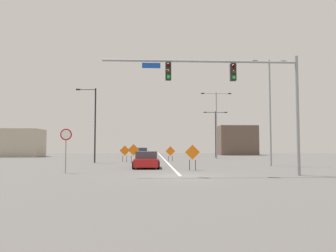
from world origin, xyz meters
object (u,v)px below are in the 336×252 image
Objects in this scene: stop_sign at (66,142)px; street_lamp_far_right at (216,130)px; street_lamp_near_left at (94,121)px; construction_sign_right_lane at (125,151)px; street_lamp_mid_right at (270,104)px; car_red_far at (146,160)px; street_lamp_far_left at (216,120)px; construction_sign_median_near at (170,152)px; traffic_signal_assembly at (235,84)px; construction_sign_left_lane at (192,154)px; car_blue_near at (142,152)px; construction_sign_right_shoulder at (134,151)px.

street_lamp_far_right is (15.59, 29.23, 2.31)m from stop_sign.
street_lamp_near_left is 4.91m from construction_sign_right_lane.
street_lamp_far_right is 0.75× the size of street_lamp_mid_right.
stop_sign reaches higher than car_red_far.
construction_sign_right_lane is at bearing -143.76° from street_lamp_far_left.
street_lamp_near_left is at bearing -158.34° from construction_sign_median_near.
street_lamp_near_left is (-0.61, 13.85, 2.41)m from stop_sign.
traffic_signal_assembly reaches higher than construction_sign_median_near.
street_lamp_far_left reaches higher than construction_sign_left_lane.
street_lamp_far_left is 1.31× the size of street_lamp_far_right.
traffic_signal_assembly is 11.44m from stop_sign.
car_blue_near is at bearing 99.39° from traffic_signal_assembly.
traffic_signal_assembly is at bearing -81.97° from construction_sign_median_near.
car_red_far is (5.81, -8.95, -3.81)m from street_lamp_near_left.
stop_sign is 28.84m from street_lamp_far_left.
street_lamp_far_right is at bearing 80.53° from street_lamp_far_left.
traffic_signal_assembly is 6.74× the size of construction_sign_median_near.
construction_sign_left_lane is at bearing -64.78° from construction_sign_right_shoulder.
construction_sign_median_near is at bearing -122.78° from street_lamp_far_right.
street_lamp_far_left is 4.74× the size of construction_sign_right_shoulder.
street_lamp_mid_right reaches higher than construction_sign_right_shoulder.
street_lamp_far_right is 20.65m from construction_sign_right_shoulder.
traffic_signal_assembly reaches higher than stop_sign.
stop_sign is at bearing -114.51° from construction_sign_median_near.
construction_sign_right_lane is 0.47× the size of car_blue_near.
street_lamp_mid_right reaches higher than street_lamp_far_right.
traffic_signal_assembly is 27.30m from street_lamp_far_left.
car_blue_near is at bearing 92.10° from car_red_far.
construction_sign_median_near is (7.84, 17.20, -0.94)m from stop_sign.
construction_sign_right_lane is (-8.01, 18.04, -4.33)m from traffic_signal_assembly.
car_red_far is at bearing -76.36° from construction_sign_right_lane.
construction_sign_right_lane is at bearing 28.22° from street_lamp_near_left.
car_red_far is (-5.42, 7.36, -4.86)m from traffic_signal_assembly.
construction_sign_right_shoulder reaches higher than car_blue_near.
street_lamp_near_left is at bearing 158.96° from street_lamp_mid_right.
street_lamp_far_right is 3.84× the size of construction_sign_left_lane.
construction_sign_median_near is (-0.78, 14.96, -0.10)m from construction_sign_left_lane.
construction_sign_left_lane is (-7.71, -5.08, -4.36)m from street_lamp_mid_right.
construction_sign_right_lane is (-1.15, 3.00, -0.10)m from construction_sign_right_shoulder.
traffic_signal_assembly is 32.10m from street_lamp_far_right.
street_lamp_far_left is at bearing 46.41° from construction_sign_median_near.
construction_sign_right_shoulder is 0.50× the size of car_red_far.
street_lamp_far_left is at bearing 36.24° from construction_sign_right_lane.
construction_sign_right_lane is at bearing -162.71° from construction_sign_median_near.
construction_sign_median_near is at bearing 48.55° from construction_sign_right_shoulder.
construction_sign_right_lane is at bearing 80.50° from stop_sign.
street_lamp_far_left reaches higher than construction_sign_right_shoulder.
construction_sign_median_near is (-7.74, -12.02, -3.25)m from street_lamp_far_right.
traffic_signal_assembly reaches higher than car_blue_near.
street_lamp_far_right is 1.84× the size of car_blue_near.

